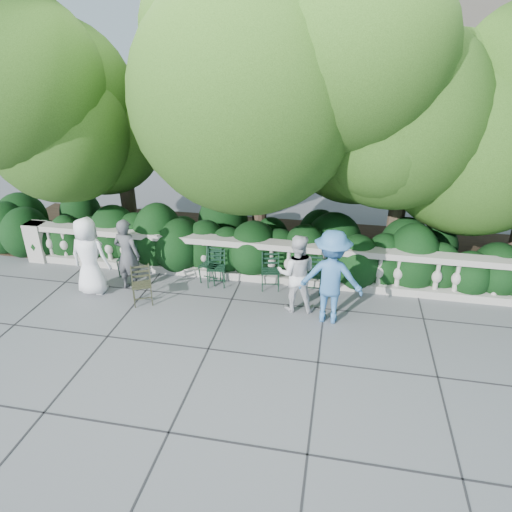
% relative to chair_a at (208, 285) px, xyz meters
% --- Properties ---
extents(ground, '(90.00, 90.00, 0.00)m').
position_rel_chair_a_xyz_m(ground, '(1.20, -1.33, 0.00)').
color(ground, '#54565C').
rests_on(ground, ground).
extents(balustrade, '(12.00, 0.44, 1.00)m').
position_rel_chair_a_xyz_m(balustrade, '(1.20, 0.47, 0.49)').
color(balustrade, '#9E998E').
rests_on(balustrade, ground).
extents(shrub_hedge, '(15.00, 2.60, 1.70)m').
position_rel_chair_a_xyz_m(shrub_hedge, '(1.20, 1.67, 0.00)').
color(shrub_hedge, black).
rests_on(shrub_hedge, ground).
extents(tree_canopy, '(15.04, 6.52, 6.78)m').
position_rel_chair_a_xyz_m(tree_canopy, '(1.89, 1.86, 3.96)').
color(tree_canopy, '#3F3023').
rests_on(tree_canopy, ground).
extents(chair_a, '(0.54, 0.57, 0.84)m').
position_rel_chair_a_xyz_m(chair_a, '(0.00, 0.00, 0.00)').
color(chair_a, black).
rests_on(chair_a, ground).
extents(chair_b, '(0.48, 0.52, 0.84)m').
position_rel_chair_a_xyz_m(chair_b, '(-1.97, -0.03, 0.00)').
color(chair_b, black).
rests_on(chair_b, ground).
extents(chair_c, '(0.52, 0.55, 0.84)m').
position_rel_chair_a_xyz_m(chair_c, '(0.24, -0.13, 0.00)').
color(chair_c, black).
rests_on(chair_c, ground).
extents(chair_e, '(0.52, 0.55, 0.84)m').
position_rel_chair_a_xyz_m(chair_e, '(1.47, -0.04, 0.00)').
color(chair_e, black).
rests_on(chair_e, ground).
extents(chair_f, '(0.45, 0.49, 0.84)m').
position_rel_chair_a_xyz_m(chair_f, '(2.39, -0.03, 0.00)').
color(chair_f, black).
rests_on(chair_f, ground).
extents(chair_weathered, '(0.61, 0.62, 0.84)m').
position_rel_chair_a_xyz_m(chair_weathered, '(-1.05, -1.18, 0.00)').
color(chair_weathered, black).
rests_on(chair_weathered, ground).
extents(person_businessman, '(0.88, 0.59, 1.76)m').
position_rel_chair_a_xyz_m(person_businessman, '(-2.38, -0.80, 0.88)').
color(person_businessman, white).
rests_on(person_businessman, ground).
extents(person_woman_grey, '(0.66, 0.48, 1.67)m').
position_rel_chair_a_xyz_m(person_woman_grey, '(-1.65, -0.49, 0.83)').
color(person_woman_grey, '#44454A').
rests_on(person_woman_grey, ground).
extents(person_casual_man, '(0.86, 0.70, 1.66)m').
position_rel_chair_a_xyz_m(person_casual_man, '(2.10, -0.63, 0.83)').
color(person_casual_man, silver).
rests_on(person_casual_man, ground).
extents(person_older_blue, '(1.27, 0.76, 1.93)m').
position_rel_chair_a_xyz_m(person_older_blue, '(2.80, -0.91, 0.96)').
color(person_older_blue, teal).
rests_on(person_older_blue, ground).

